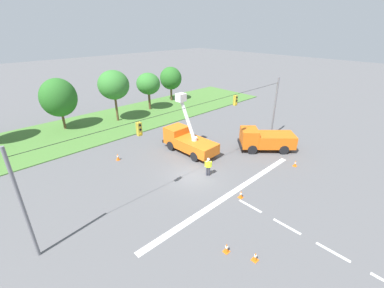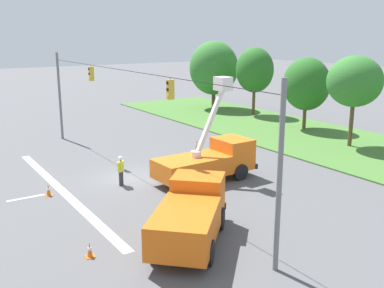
% 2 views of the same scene
% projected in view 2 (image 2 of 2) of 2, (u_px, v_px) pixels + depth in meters
% --- Properties ---
extents(ground_plane, '(200.00, 200.00, 0.00)m').
position_uv_depth(ground_plane, '(128.00, 179.00, 27.52)').
color(ground_plane, '#565659').
extents(grass_verge, '(56.00, 12.00, 0.10)m').
position_uv_depth(grass_verge, '(327.00, 141.00, 37.01)').
color(grass_verge, '#477533').
rests_on(grass_verge, ground).
extents(lane_markings, '(17.60, 15.25, 0.01)m').
position_uv_depth(lane_markings, '(36.00, 196.00, 24.59)').
color(lane_markings, silver).
rests_on(lane_markings, ground).
extents(signal_gantry, '(26.20, 0.33, 7.20)m').
position_uv_depth(signal_gantry, '(125.00, 110.00, 26.51)').
color(signal_gantry, slate).
rests_on(signal_gantry, ground).
extents(tree_far_west, '(5.58, 5.71, 7.90)m').
position_uv_depth(tree_far_west, '(214.00, 68.00, 52.13)').
color(tree_far_west, brown).
rests_on(tree_far_west, ground).
extents(tree_west, '(4.25, 3.84, 7.32)m').
position_uv_depth(tree_west, '(255.00, 70.00, 47.77)').
color(tree_west, brown).
rests_on(tree_west, ground).
extents(tree_centre, '(4.45, 4.02, 6.64)m').
position_uv_depth(tree_centre, '(306.00, 84.00, 40.69)').
color(tree_centre, brown).
rests_on(tree_centre, ground).
extents(tree_east, '(4.11, 4.30, 7.10)m').
position_uv_depth(tree_east, '(355.00, 82.00, 34.07)').
color(tree_east, brown).
rests_on(tree_east, ground).
extents(utility_truck_bucket_lift, '(2.63, 6.43, 6.19)m').
position_uv_depth(utility_truck_bucket_lift, '(210.00, 159.00, 27.01)').
color(utility_truck_bucket_lift, orange).
rests_on(utility_truck_bucket_lift, ground).
extents(utility_truck_support_near, '(5.87, 5.78, 2.40)m').
position_uv_depth(utility_truck_support_near, '(191.00, 214.00, 18.93)').
color(utility_truck_support_near, orange).
rests_on(utility_truck_support_near, ground).
extents(road_worker, '(0.48, 0.50, 1.77)m').
position_uv_depth(road_worker, '(121.00, 169.00, 26.13)').
color(road_worker, '#383842').
rests_on(road_worker, ground).
extents(traffic_cone_foreground_right, '(0.36, 0.36, 0.61)m').
position_uv_depth(traffic_cone_foreground_right, '(90.00, 250.00, 17.82)').
color(traffic_cone_foreground_right, orange).
rests_on(traffic_cone_foreground_right, ground).
extents(traffic_cone_mid_left, '(0.36, 0.36, 0.75)m').
position_uv_depth(traffic_cone_mid_left, '(197.00, 145.00, 34.35)').
color(traffic_cone_mid_left, orange).
rests_on(traffic_cone_mid_left, ground).
extents(traffic_cone_mid_right, '(0.36, 0.36, 0.67)m').
position_uv_depth(traffic_cone_mid_right, '(48.00, 190.00, 24.58)').
color(traffic_cone_mid_right, orange).
rests_on(traffic_cone_mid_right, ground).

